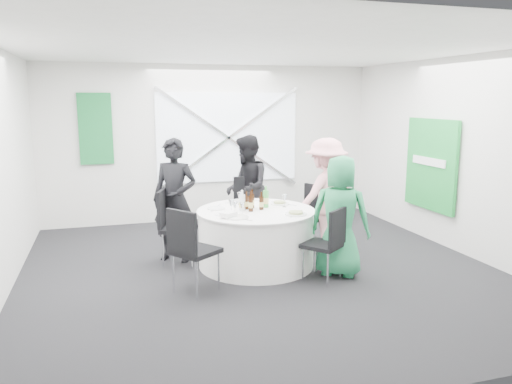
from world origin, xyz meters
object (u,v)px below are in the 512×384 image
object	(u,v)px
banquet_table	(256,238)
green_water_bottle	(266,199)
person_woman_green	(340,216)
clear_water_bottle	(242,203)
chair_back_left	(172,221)
chair_front_right	(328,239)
person_man_back_left	(175,200)
person_man_back	(247,188)
chair_back	(248,204)
chair_front_left	(190,244)
chair_back_right	(310,211)
person_woman_pink	(326,194)

from	to	relation	value
banquet_table	green_water_bottle	world-z (taller)	green_water_bottle
person_woman_green	clear_water_bottle	distance (m)	1.27
chair_back_left	chair_front_right	world-z (taller)	chair_back_left
person_man_back_left	clear_water_bottle	bearing A→B (deg)	-5.40
person_man_back_left	person_man_back	size ratio (longest dim) A/B	1.02
chair_back	person_man_back_left	distance (m)	1.38
chair_back_left	person_man_back	xyz separation A→B (m)	(1.28, 0.87, 0.23)
chair_back	green_water_bottle	distance (m)	1.08
chair_front_right	green_water_bottle	size ratio (longest dim) A/B	3.17
chair_front_left	person_man_back_left	xyz separation A→B (m)	(0.02, 1.30, 0.25)
chair_front_left	person_man_back	world-z (taller)	person_man_back
chair_back_left	chair_back_right	size ratio (longest dim) A/B	1.09
banquet_table	person_man_back_left	size ratio (longest dim) A/B	0.92
green_water_bottle	chair_back_right	bearing A→B (deg)	28.68
chair_back_left	clear_water_bottle	bearing A→B (deg)	-93.77
chair_back	chair_front_left	distance (m)	2.26
chair_back_right	person_woman_green	bearing A→B (deg)	-35.32
chair_back	chair_front_left	xyz separation A→B (m)	(-1.22, -1.90, -0.00)
chair_front_left	person_man_back	size ratio (longest dim) A/B	0.61
person_man_back_left	chair_front_right	bearing A→B (deg)	-11.14
chair_back_left	person_woman_green	xyz separation A→B (m)	(1.96, -1.02, 0.16)
person_woman_green	clear_water_bottle	world-z (taller)	person_woman_green
banquet_table	chair_back_left	distance (m)	1.14
person_man_back_left	chair_back_left	bearing A→B (deg)	-82.33
person_woman_green	banquet_table	bearing A→B (deg)	0.00
chair_back	person_woman_pink	distance (m)	1.24
chair_front_left	green_water_bottle	bearing A→B (deg)	-90.48
banquet_table	person_woman_green	xyz separation A→B (m)	(0.90, -0.65, 0.38)
chair_front_right	person_woman_green	size ratio (longest dim) A/B	0.60
chair_front_right	banquet_table	bearing A→B (deg)	-90.00
chair_back	chair_front_left	size ratio (longest dim) A/B	1.00
person_man_back	person_woman_pink	xyz separation A→B (m)	(0.97, -0.82, -0.00)
chair_back_left	person_man_back_left	xyz separation A→B (m)	(0.07, 0.18, 0.24)
person_man_back	clear_water_bottle	world-z (taller)	person_man_back
person_man_back	person_woman_green	distance (m)	2.01
person_man_back_left	clear_water_bottle	distance (m)	0.97
person_man_back_left	green_water_bottle	size ratio (longest dim) A/B	5.83
chair_back	chair_front_left	world-z (taller)	chair_back
banquet_table	chair_back	distance (m)	1.19
person_man_back	chair_back	bearing A→B (deg)	7.33
person_man_back_left	person_woman_pink	bearing A→B (deg)	25.57
banquet_table	clear_water_bottle	distance (m)	0.52
chair_front_left	person_man_back_left	distance (m)	1.32
chair_front_right	person_woman_pink	bearing A→B (deg)	-151.08
chair_front_right	person_woman_pink	world-z (taller)	person_woman_pink
chair_front_right	green_water_bottle	bearing A→B (deg)	-101.10
chair_front_right	person_man_back_left	size ratio (longest dim) A/B	0.54
banquet_table	chair_front_left	distance (m)	1.27
chair_back	person_man_back	bearing A→B (deg)	97.89
chair_back_right	chair_front_right	world-z (taller)	chair_back_right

